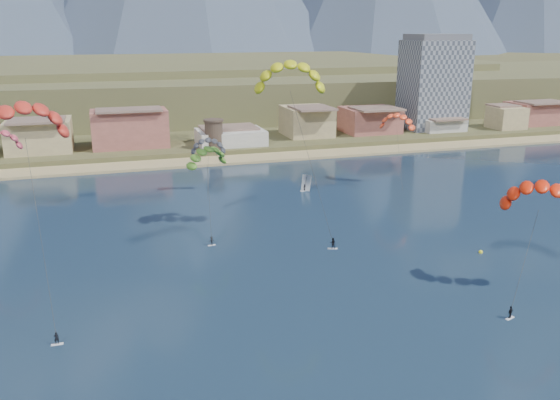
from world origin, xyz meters
name	(u,v)px	position (x,y,z in m)	size (l,w,h in m)	color
ground	(365,366)	(0.00, 0.00, 0.00)	(2400.00, 2400.00, 0.00)	black
beach	(202,161)	(0.00, 106.00, 0.25)	(2200.00, 12.00, 0.90)	tan
land	(125,66)	(0.00, 560.00, 0.00)	(2200.00, 900.00, 4.00)	brown
foothills	(203,86)	(22.39, 232.47, 9.08)	(940.00, 210.00, 18.00)	brown
town	(50,132)	(-40.00, 122.00, 8.00)	(400.00, 24.00, 12.00)	beige
apartment_tower	(433,83)	(85.00, 128.00, 17.82)	(20.00, 16.00, 32.00)	gray
watchtower	(214,134)	(5.00, 114.00, 6.37)	(5.82, 5.82, 8.60)	#47382D
kitesurfer_red	(22,115)	(-34.76, 26.11, 25.52)	(12.18, 15.58, 28.83)	silver
kitesurfer_yellow	(290,72)	(5.60, 44.37, 28.60)	(13.60, 15.01, 31.88)	silver
kitesurfer_orange	(541,191)	(31.22, 11.72, 14.29)	(15.15, 12.94, 18.49)	silver
kitesurfer_green	(207,154)	(-7.63, 53.03, 13.53)	(9.33, 15.61, 17.47)	silver
distant_kite_dark	(208,143)	(-3.49, 75.40, 11.23)	(8.52, 6.15, 14.43)	#262626
distant_kite_orange	(397,119)	(40.48, 70.37, 15.48)	(8.59, 8.75, 18.45)	#262626
windsurfer	(305,186)	(17.53, 69.51, 1.17)	(2.11, 2.30, 3.69)	silver
buoy	(481,252)	(32.69, 25.03, 0.12)	(0.68, 0.68, 0.68)	#FFF71A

